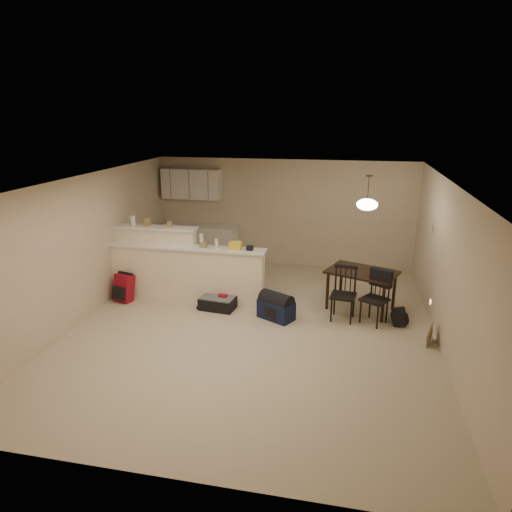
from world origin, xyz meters
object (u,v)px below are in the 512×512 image
(dining_chair_near, at_px, (343,294))
(black_daypack, at_px, (399,317))
(dining_chair_far, at_px, (375,298))
(suitcase, at_px, (218,303))
(red_backpack, at_px, (124,288))
(pendant_lamp, at_px, (367,204))
(dining_table, at_px, (362,276))
(navy_duffel, at_px, (276,310))

(dining_chair_near, height_order, black_daypack, dining_chair_near)
(dining_chair_far, xyz_separation_m, suitcase, (-2.82, 0.04, -0.36))
(suitcase, height_order, red_backpack, red_backpack)
(pendant_lamp, xyz_separation_m, black_daypack, (0.66, -0.51, -1.86))
(dining_chair_far, xyz_separation_m, black_daypack, (0.44, 0.04, -0.34))
(dining_chair_near, bearing_deg, red_backpack, -173.01)
(dining_table, height_order, suitcase, dining_table)
(pendant_lamp, distance_m, suitcase, 3.25)
(dining_table, bearing_deg, navy_duffel, -132.78)
(dining_chair_far, height_order, red_backpack, dining_chair_far)
(dining_table, bearing_deg, red_backpack, -152.44)
(pendant_lamp, bearing_deg, navy_duffel, -153.81)
(dining_chair_near, xyz_separation_m, dining_chair_far, (0.53, -0.03, -0.02))
(dining_chair_far, xyz_separation_m, navy_duffel, (-1.68, -0.16, -0.30))
(navy_duffel, bearing_deg, red_backpack, -155.72)
(suitcase, bearing_deg, dining_chair_near, 6.38)
(black_daypack, bearing_deg, red_backpack, 101.72)
(navy_duffel, bearing_deg, suitcase, -162.09)
(pendant_lamp, distance_m, dining_chair_near, 1.63)
(dining_table, bearing_deg, dining_chair_near, -99.54)
(suitcase, height_order, black_daypack, black_daypack)
(dining_chair_far, bearing_deg, black_daypack, 37.73)
(dining_chair_near, xyz_separation_m, red_backpack, (-4.18, 0.01, -0.22))
(dining_table, relative_size, pendant_lamp, 2.28)
(dining_chair_far, height_order, suitcase, dining_chair_far)
(dining_table, height_order, dining_chair_far, dining_chair_far)
(pendant_lamp, xyz_separation_m, red_backpack, (-4.49, -0.51, -1.73))
(dining_chair_far, distance_m, navy_duffel, 1.72)
(dining_table, xyz_separation_m, black_daypack, (0.66, -0.51, -0.53))
(dining_chair_near, bearing_deg, black_daypack, 7.89)
(suitcase, xyz_separation_m, navy_duffel, (1.14, -0.21, 0.06))
(suitcase, relative_size, navy_duffel, 1.03)
(dining_table, xyz_separation_m, navy_duffel, (-1.46, -0.72, -0.49))
(dining_chair_near, bearing_deg, dining_chair_far, 3.99)
(pendant_lamp, height_order, dining_chair_far, pendant_lamp)
(navy_duffel, relative_size, black_daypack, 2.12)
(navy_duffel, distance_m, black_daypack, 2.13)
(red_backpack, height_order, black_daypack, red_backpack)
(suitcase, distance_m, black_daypack, 3.26)
(red_backpack, xyz_separation_m, black_daypack, (5.15, 0.00, -0.13))
(dining_table, bearing_deg, black_daypack, -16.91)
(dining_chair_far, height_order, black_daypack, dining_chair_far)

